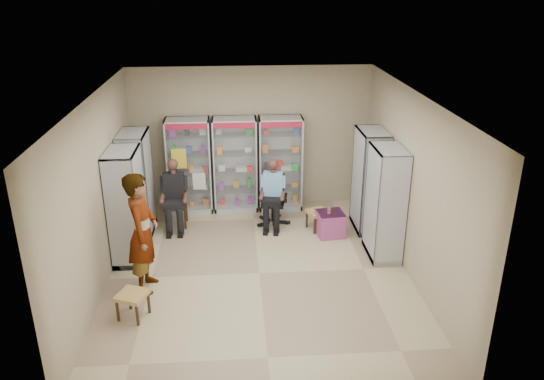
{
  "coord_description": "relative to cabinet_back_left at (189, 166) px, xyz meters",
  "views": [
    {
      "loc": [
        -0.37,
        -7.78,
        4.65
      ],
      "look_at": [
        0.27,
        0.7,
        1.23
      ],
      "focal_mm": 35.0,
      "sensor_mm": 36.0,
      "label": 1
    }
  ],
  "objects": [
    {
      "name": "cabinet_right_near",
      "position": [
        3.53,
        -2.23,
        0.0
      ],
      "size": [
        0.9,
        0.5,
        2.0
      ],
      "primitive_type": "cube",
      "rotation": [
        0.0,
        0.0,
        1.57
      ],
      "color": "#A2A4A9",
      "rests_on": "floor"
    },
    {
      "name": "pink_trunk",
      "position": [
        2.74,
        -1.4,
        -0.76
      ],
      "size": [
        0.54,
        0.53,
        0.47
      ],
      "primitive_type": "cube",
      "rotation": [
        0.0,
        0.0,
        0.11
      ],
      "color": "#C14D94",
      "rests_on": "floor"
    },
    {
      "name": "cabinet_back_right",
      "position": [
        1.9,
        0.0,
        0.0
      ],
      "size": [
        0.9,
        0.5,
        2.0
      ],
      "primitive_type": "cube",
      "color": "#B9BCC0",
      "rests_on": "floor"
    },
    {
      "name": "tea_glass",
      "position": [
        2.7,
        -1.44,
        -0.48
      ],
      "size": [
        0.07,
        0.07,
        0.1
      ],
      "primitive_type": "cylinder",
      "color": "#551D07",
      "rests_on": "pink_trunk"
    },
    {
      "name": "room_shell",
      "position": [
        1.3,
        -2.73,
        0.97
      ],
      "size": [
        5.02,
        6.02,
        3.01
      ],
      "color": "tan",
      "rests_on": "ground"
    },
    {
      "name": "seated_customer",
      "position": [
        -0.25,
        -0.78,
        -0.33
      ],
      "size": [
        0.44,
        0.6,
        1.34
      ],
      "primitive_type": null,
      "color": "black",
      "rests_on": "floor"
    },
    {
      "name": "woven_stool_a",
      "position": [
        2.54,
        -1.13,
        -0.8
      ],
      "size": [
        0.51,
        0.51,
        0.39
      ],
      "primitive_type": "cube",
      "rotation": [
        0.0,
        0.0,
        0.37
      ],
      "color": "#9E7042",
      "rests_on": "floor"
    },
    {
      "name": "woven_stool_b",
      "position": [
        -0.6,
        -3.83,
        -0.8
      ],
      "size": [
        0.52,
        0.52,
        0.4
      ],
      "primitive_type": "cube",
      "rotation": [
        0.0,
        0.0,
        -0.38
      ],
      "color": "olive",
      "rests_on": "floor"
    },
    {
      "name": "standing_man",
      "position": [
        -0.51,
        -3.03,
        -0.02
      ],
      "size": [
        0.5,
        0.74,
        1.96
      ],
      "primitive_type": "imported",
      "rotation": [
        0.0,
        0.0,
        1.52
      ],
      "color": "gray",
      "rests_on": "floor"
    },
    {
      "name": "wooden_chair",
      "position": [
        -0.25,
        -0.73,
        -0.53
      ],
      "size": [
        0.42,
        0.42,
        0.94
      ],
      "primitive_type": "cube",
      "color": "#311C13",
      "rests_on": "floor"
    },
    {
      "name": "cabinet_left_near",
      "position": [
        -0.93,
        -2.03,
        0.0
      ],
      "size": [
        0.9,
        0.5,
        2.0
      ],
      "primitive_type": "cube",
      "rotation": [
        0.0,
        0.0,
        -1.57
      ],
      "color": "#A6A9AD",
      "rests_on": "floor"
    },
    {
      "name": "seated_shopkeeper",
      "position": [
        1.68,
        -0.86,
        -0.35
      ],
      "size": [
        0.53,
        0.66,
        1.3
      ],
      "primitive_type": null,
      "rotation": [
        0.0,
        0.0,
        -0.18
      ],
      "color": "#74A9E7",
      "rests_on": "floor"
    },
    {
      "name": "office_chair",
      "position": [
        1.68,
        -0.81,
        -0.49
      ],
      "size": [
        0.65,
        0.65,
        1.02
      ],
      "primitive_type": "cube",
      "rotation": [
        0.0,
        0.0,
        -0.18
      ],
      "color": "black",
      "rests_on": "floor"
    },
    {
      "name": "cabinet_left_far",
      "position": [
        -0.93,
        -0.93,
        0.0
      ],
      "size": [
        0.9,
        0.5,
        2.0
      ],
      "primitive_type": "cube",
      "rotation": [
        0.0,
        0.0,
        -1.57
      ],
      "color": "#ABADB3",
      "rests_on": "floor"
    },
    {
      "name": "cabinet_back_mid",
      "position": [
        0.95,
        0.0,
        0.0
      ],
      "size": [
        0.9,
        0.5,
        2.0
      ],
      "primitive_type": "cube",
      "color": "silver",
      "rests_on": "floor"
    },
    {
      "name": "floor",
      "position": [
        1.3,
        -2.73,
        -1.0
      ],
      "size": [
        6.0,
        6.0,
        0.0
      ],
      "primitive_type": "plane",
      "color": "tan",
      "rests_on": "ground"
    },
    {
      "name": "cabinet_back_left",
      "position": [
        0.0,
        0.0,
        0.0
      ],
      "size": [
        0.9,
        0.5,
        2.0
      ],
      "primitive_type": "cube",
      "color": "#A4A5AB",
      "rests_on": "floor"
    },
    {
      "name": "cabinet_right_far",
      "position": [
        3.53,
        -1.13,
        0.0
      ],
      "size": [
        0.9,
        0.5,
        2.0
      ],
      "primitive_type": "cube",
      "rotation": [
        0.0,
        0.0,
        1.57
      ],
      "color": "#A1A3A8",
      "rests_on": "floor"
    }
  ]
}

